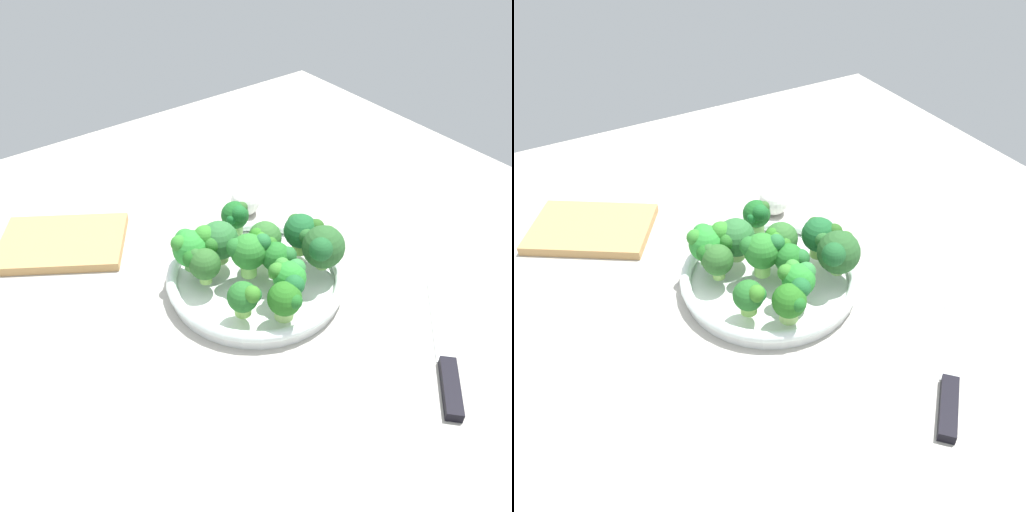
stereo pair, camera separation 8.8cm
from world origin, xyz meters
The scene contains 17 objects.
ground_plane centered at (0.00, 0.00, -1.25)cm, with size 130.00×130.00×2.50cm, color #ACA89E.
bowl centered at (0.59, 0.56, 1.60)cm, with size 28.28×28.28×3.13cm.
broccoli_floret_0 centered at (7.77, -6.35, 7.10)cm, with size 7.11×6.59×7.04cm.
broccoli_floret_1 centered at (-2.37, -8.97, 7.01)cm, with size 4.66×5.06×6.35cm.
broccoli_floret_2 centered at (-8.23, 0.94, 7.16)cm, with size 5.93×6.28×6.87cm.
broccoli_floret_3 centered at (3.72, -5.14, 7.01)cm, with size 6.42×6.20×7.03cm.
broccoli_floret_4 centered at (8.38, -2.40, 6.54)cm, with size 5.06×5.45×5.80cm.
broccoli_floret_5 centered at (7.54, 7.23, 6.36)cm, with size 4.53×4.96×5.64cm.
broccoli_floret_6 centered at (-1.90, -0.64, 7.43)cm, with size 5.63×5.88×7.02cm.
broccoli_floret_7 centered at (0.19, 7.62, 6.67)cm, with size 5.62×5.41×5.89cm.
broccoli_floret_8 centered at (-1.51, 3.42, 6.68)cm, with size 5.04×4.84×5.99cm.
broccoli_floret_9 centered at (1.90, 0.38, 7.61)cm, with size 6.11×5.58×7.26cm.
broccoli_floret_10 centered at (-8.23, 6.01, 7.21)cm, with size 7.66×6.85×7.31cm.
broccoli_floret_11 centered at (3.12, 11.03, 6.60)cm, with size 6.00×5.33×6.11cm.
knife centered at (-10.70, 29.20, 0.55)cm, with size 20.72×20.29×1.50cm.
cutting_board centered at (21.25, -27.69, 0.80)cm, with size 20.93×14.73×1.60cm, color tan.
garlic_bulb centered at (-10.12, -17.00, 2.71)cm, with size 5.41×5.41×5.41cm, color white.
Camera 1 is at (41.63, 55.24, 61.29)cm, focal length 40.29 mm.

